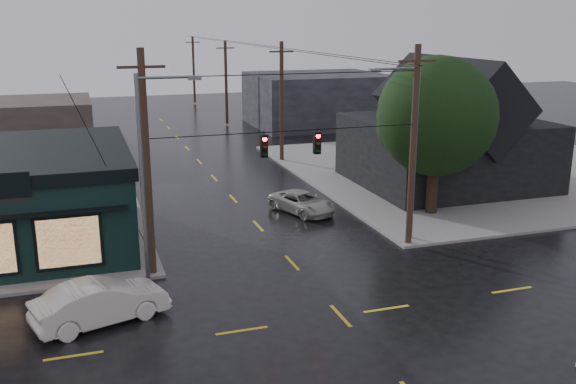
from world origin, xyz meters
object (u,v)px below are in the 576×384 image
object	(u,v)px
suv_silver	(302,202)
utility_pole_ne	(408,245)
sedan_cream	(101,302)
corner_tree	(436,116)
utility_pole_nw	(153,275)

from	to	relation	value
suv_silver	utility_pole_ne	bearing A→B (deg)	-86.90
utility_pole_ne	sedan_cream	xyz separation A→B (m)	(-15.43, -4.15, 0.84)
corner_tree	utility_pole_nw	distance (m)	18.45
corner_tree	suv_silver	distance (m)	9.33
corner_tree	sedan_cream	world-z (taller)	corner_tree
sedan_cream	utility_pole_nw	bearing A→B (deg)	-48.13
suv_silver	sedan_cream	bearing A→B (deg)	-158.35
utility_pole_nw	suv_silver	xyz separation A→B (m)	(9.73, 7.20, 0.63)
sedan_cream	suv_silver	distance (m)	16.63
utility_pole_nw	suv_silver	size ratio (longest dim) A/B	2.22
utility_pole_ne	corner_tree	bearing A→B (deg)	48.46
utility_pole_ne	suv_silver	distance (m)	7.93
utility_pole_nw	sedan_cream	distance (m)	4.88
sedan_cream	utility_pole_ne	bearing A→B (deg)	-92.69
suv_silver	corner_tree	bearing A→B (deg)	-42.50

